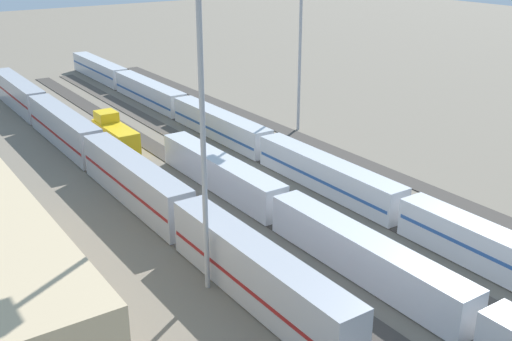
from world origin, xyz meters
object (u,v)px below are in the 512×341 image
Objects in this scene: train_on_track_6 at (95,152)px; train_on_track_4 at (363,256)px; light_mast_1 at (201,76)px; train_on_track_5 at (115,137)px; light_mast_0 at (301,12)px; train_on_track_2 at (258,143)px.

train_on_track_6 is 1.34× the size of train_on_track_4.
train_on_track_4 is 21.25m from light_mast_1.
train_on_track_5 is 32.00m from light_mast_0.
light_mast_0 is at bearing -90.54° from train_on_track_6.
train_on_track_5 reaches higher than train_on_track_4.
train_on_track_2 is 13.90× the size of train_on_track_5.
light_mast_1 reaches higher than light_mast_0.
train_on_track_6 is 3.29× the size of light_mast_1.
train_on_track_2 is 32.48m from train_on_track_4.
train_on_track_2 is at bearing -17.93° from train_on_track_4.
train_on_track_2 is 1.95× the size of train_on_track_4.
light_mast_1 is (-31.99, 2.18, 15.72)m from train_on_track_6.
train_on_track_4 is 2.46× the size of light_mast_1.
train_on_track_6 is at bearing 89.46° from light_mast_0.
train_on_track_6 is 35.71m from light_mast_1.
train_on_track_5 is at bearing -40.90° from train_on_track_6.
train_on_track_5 is at bearing -10.77° from light_mast_1.
train_on_track_2 is at bearing -130.88° from train_on_track_5.
train_on_track_6 is at bearing 70.17° from train_on_track_2.
train_on_track_6 and train_on_track_5 have the same top height.
light_mast_0 reaches higher than train_on_track_2.
train_on_track_5 is (43.89, 5.00, 0.14)m from train_on_track_4.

